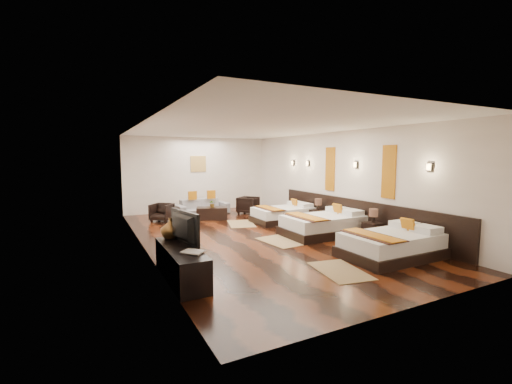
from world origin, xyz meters
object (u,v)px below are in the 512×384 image
figurine (170,228)px  nightstand_b (318,215)px  sofa (202,207)px  bed_mid (324,225)px  nightstand_a (373,229)px  bed_near (392,245)px  armchair_left (162,212)px  bed_far (284,214)px  coffee_table (212,213)px  table_plant (213,203)px  book (189,254)px  tv_console (181,263)px  armchair_right (248,205)px  tv (179,228)px

figurine → nightstand_b: bearing=21.9°
sofa → bed_mid: bearing=-73.0°
nightstand_a → sofa: nightstand_a is taller
bed_near → armchair_left: 7.02m
bed_far → nightstand_a: bearing=-75.9°
nightstand_a → sofa: size_ratio=0.41×
bed_mid → coffee_table: size_ratio=2.11×
figurine → table_plant: size_ratio=1.40×
book → coffee_table: book is taller
bed_mid → nightstand_a: size_ratio=2.68×
nightstand_b → bed_far: bearing=133.6°
sofa → tv_console: bearing=-116.4°
book → sofa: 6.94m
tv_console → figurine: size_ratio=4.72×
bed_far → table_plant: bed_far is taller
nightstand_a → book: bearing=-168.7°
armchair_right → bed_near: bearing=-126.7°
tv_console → tv: (0.05, 0.25, 0.56)m
bed_near → armchair_right: 6.20m
tv_console → book: size_ratio=5.38×
nightstand_b → tv_console: (-4.94, -2.71, -0.00)m
armchair_left → coffee_table: bearing=25.2°
bed_far → nightstand_b: bearing=-46.4°
tv_console → armchair_left: armchair_left is taller
bed_far → nightstand_b: size_ratio=2.38×
bed_near → figurine: 4.47m
bed_mid → figurine: figurine is taller
figurine → bed_far: bearing=33.5°
tv_console → armchair_right: 6.71m
bed_near → nightstand_b: bearing=77.7°
book → figurine: bearing=90.0°
nightstand_b → coffee_table: (-2.62, 2.28, -0.08)m
book → armchair_right: 7.12m
book → armchair_left: (0.77, 5.89, -0.28)m
bed_mid → coffee_table: (-1.87, 3.50, -0.08)m
bed_far → nightstand_a: (0.75, -3.00, 0.03)m
bed_mid → figurine: size_ratio=5.54×
bed_mid → tv: tv is taller
bed_far → tv_console: bearing=-140.1°
nightstand_a → figurine: size_ratio=2.06×
nightstand_b → bed_near: bearing=-102.3°
bed_mid → armchair_right: (-0.30, 3.97, 0.03)m
tv_console → coffee_table: tv_console is taller
tv_console → armchair_left: size_ratio=2.85×
bed_mid → table_plant: bed_mid is taller
armchair_right → coffee_table: size_ratio=0.68×
bed_mid → coffee_table: bed_mid is taller
nightstand_b → tv_console: size_ratio=0.44×
tv_console → figurine: (0.00, 0.73, 0.47)m
figurine → sofa: figurine is taller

